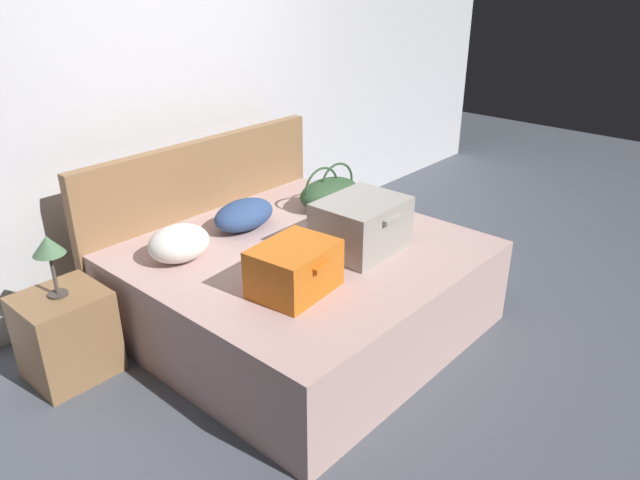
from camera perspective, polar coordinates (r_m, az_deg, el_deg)
The scene contains 11 objects.
ground_plane at distance 3.65m, azimuth 3.17°, elevation -10.41°, with size 12.00×12.00×0.00m, color #4C515B.
back_wall at distance 4.27m, azimuth -14.37°, elevation 13.30°, with size 8.00×0.10×2.60m, color silver.
bed at distance 3.72m, azimuth -1.55°, elevation -4.62°, with size 1.86×1.79×0.54m, color #BC9993.
headboard at distance 4.25m, azimuth -10.82°, elevation 2.50°, with size 1.90×0.08×1.04m, color olive.
hard_case_large at distance 3.54m, azimuth 3.92°, elevation 1.47°, with size 0.51×0.44×0.31m.
hard_case_medium at distance 3.09m, azimuth -2.46°, elevation -2.74°, with size 0.46×0.39×0.26m.
duffel_bag at distance 4.16m, azimuth 0.91°, elevation 4.50°, with size 0.51×0.35×0.31m.
pillow_near_headboard at distance 3.87m, azimuth -7.21°, elevation 2.40°, with size 0.45×0.29×0.18m, color navy.
pillow_center_head at distance 3.52m, azimuth -13.22°, elevation -0.30°, with size 0.36×0.31×0.20m, color white.
nightstand at distance 3.60m, azimuth -22.89°, elevation -8.29°, with size 0.44×0.40×0.50m, color olive.
table_lamp at distance 3.36m, azimuth -24.35°, elevation -0.76°, with size 0.16×0.16×0.35m.
Camera 1 is at (-2.35, -1.83, 2.11)m, focal length 33.75 mm.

